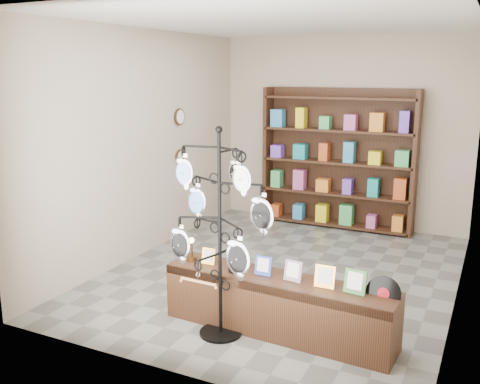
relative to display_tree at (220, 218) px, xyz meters
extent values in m
plane|color=slate|center=(-0.05, 1.74, -1.15)|extent=(5.00, 5.00, 0.00)
plane|color=#B2A290|center=(-0.05, 4.24, 0.35)|extent=(4.00, 0.00, 4.00)
plane|color=#B2A290|center=(-0.05, -0.76, 0.35)|extent=(4.00, 0.00, 4.00)
plane|color=#B2A290|center=(-2.05, 1.74, 0.35)|extent=(0.00, 5.00, 5.00)
plane|color=#B2A290|center=(1.95, 1.74, 0.35)|extent=(0.00, 5.00, 5.00)
plane|color=white|center=(-0.05, 1.74, 1.85)|extent=(5.00, 5.00, 0.00)
cylinder|color=black|center=(0.00, 0.00, -1.13)|extent=(0.45, 0.45, 0.03)
cylinder|color=black|center=(0.00, 0.00, -0.18)|extent=(0.04, 0.04, 1.94)
sphere|color=black|center=(0.00, 0.00, 0.81)|extent=(0.06, 0.06, 0.06)
ellipsoid|color=silver|center=(0.03, 0.20, -0.54)|extent=(0.10, 0.05, 0.20)
cube|color=#AE7948|center=(-0.08, -0.26, -0.53)|extent=(0.37, 0.03, 0.04)
cube|color=black|center=(0.47, 0.27, -0.87)|extent=(2.28, 0.58, 0.55)
cube|color=gold|center=(-0.30, 0.32, -0.51)|extent=(0.15, 0.06, 0.16)
cube|color=#B10E1B|center=(0.01, 0.30, -0.51)|extent=(0.16, 0.06, 0.17)
cube|color=#263FA5|center=(0.32, 0.28, -0.50)|extent=(0.17, 0.06, 0.18)
cube|color=#E54C33|center=(0.62, 0.27, -0.50)|extent=(0.18, 0.07, 0.19)
cube|color=gold|center=(0.93, 0.25, -0.49)|extent=(0.19, 0.07, 0.20)
cube|color=#337233|center=(1.21, 0.24, -0.49)|extent=(0.20, 0.07, 0.21)
cylinder|color=black|center=(1.45, 0.27, -0.56)|extent=(0.31, 0.09, 0.30)
cylinder|color=#B10E1B|center=(1.45, 0.27, -0.56)|extent=(0.10, 0.03, 0.10)
cylinder|color=#432713|center=(-0.50, 0.33, -0.57)|extent=(0.10, 0.10, 0.04)
cylinder|color=#432713|center=(-0.50, 0.33, -0.48)|extent=(0.02, 0.02, 0.14)
sphere|color=#FFBF59|center=(-0.50, 0.33, -0.38)|extent=(0.06, 0.06, 0.06)
cube|color=black|center=(-0.05, 4.18, -0.05)|extent=(2.40, 0.04, 2.20)
cube|color=black|center=(-1.23, 4.02, -0.05)|extent=(0.06, 0.36, 2.20)
cube|color=black|center=(1.13, 4.02, -0.05)|extent=(0.06, 0.36, 2.20)
cube|color=black|center=(-0.05, 4.02, -1.10)|extent=(2.36, 0.36, 0.04)
cube|color=black|center=(-0.05, 4.02, -0.60)|extent=(2.36, 0.36, 0.03)
cube|color=black|center=(-0.05, 4.02, -0.10)|extent=(2.36, 0.36, 0.04)
cube|color=black|center=(-0.05, 4.02, 0.40)|extent=(2.36, 0.36, 0.04)
cube|color=black|center=(-0.05, 4.02, 0.90)|extent=(2.36, 0.36, 0.04)
cylinder|color=black|center=(-2.02, 2.54, 0.65)|extent=(0.03, 0.24, 0.24)
cylinder|color=black|center=(-2.02, 2.54, 0.05)|extent=(0.03, 0.24, 0.24)
camera|label=1|loc=(2.22, -4.12, 1.31)|focal=40.00mm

